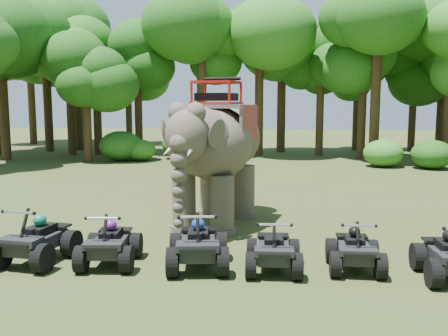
{
  "coord_description": "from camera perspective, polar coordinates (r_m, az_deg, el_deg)",
  "views": [
    {
      "loc": [
        1.5,
        -11.94,
        3.67
      ],
      "look_at": [
        0.0,
        1.2,
        1.9
      ],
      "focal_mm": 40.0,
      "sensor_mm": 36.0,
      "label": 1
    }
  ],
  "objects": [
    {
      "name": "elephant",
      "position": [
        14.83,
        -0.95,
        1.88
      ],
      "size": [
        3.31,
        5.56,
        4.37
      ],
      "primitive_type": null,
      "rotation": [
        0.0,
        0.0,
        -0.21
      ],
      "color": "#4E4239",
      "rests_on": "ground"
    },
    {
      "name": "tree_39",
      "position": [
        33.31,
        15.54,
        7.62
      ],
      "size": [
        5.36,
        5.36,
        7.66
      ],
      "primitive_type": null,
      "color": "#195114",
      "rests_on": "ground"
    },
    {
      "name": "tree_33",
      "position": [
        39.13,
        -19.62,
        9.51
      ],
      "size": [
        7.37,
        7.37,
        10.53
      ],
      "primitive_type": null,
      "color": "#195114",
      "rests_on": "ground"
    },
    {
      "name": "tree_2",
      "position": [
        31.71,
        16.98,
        9.4
      ],
      "size": [
        6.78,
        6.78,
        9.68
      ],
      "primitive_type": null,
      "color": "#195114",
      "rests_on": "ground"
    },
    {
      "name": "tree_42",
      "position": [
        40.64,
        23.57,
        7.45
      ],
      "size": [
        5.61,
        5.61,
        8.01
      ],
      "primitive_type": null,
      "color": "#195114",
      "rests_on": "ground"
    },
    {
      "name": "tree_32",
      "position": [
        39.47,
        -16.41,
        9.35
      ],
      "size": [
        7.11,
        7.11,
        10.15
      ],
      "primitive_type": null,
      "color": "#195114",
      "rests_on": "ground"
    },
    {
      "name": "tree_30",
      "position": [
        35.9,
        -9.78,
        7.93
      ],
      "size": [
        5.51,
        5.51,
        7.87
      ],
      "primitive_type": null,
      "color": "#195114",
      "rests_on": "ground"
    },
    {
      "name": "tree_45",
      "position": [
        43.25,
        -10.86,
        7.74
      ],
      "size": [
        5.41,
        5.41,
        7.73
      ],
      "primitive_type": null,
      "color": "#195114",
      "rests_on": "ground"
    },
    {
      "name": "tree_29",
      "position": [
        31.39,
        -15.42,
        6.85
      ],
      "size": [
        4.76,
        4.76,
        6.8
      ],
      "primitive_type": null,
      "color": "#195114",
      "rests_on": "ground"
    },
    {
      "name": "tree_37",
      "position": [
        40.03,
        20.8,
        7.36
      ],
      "size": [
        5.37,
        5.37,
        7.67
      ],
      "primitive_type": null,
      "color": "#195114",
      "rests_on": "ground"
    },
    {
      "name": "atv_4",
      "position": [
        11.35,
        14.75,
        -8.42
      ],
      "size": [
        1.15,
        1.58,
        1.16
      ],
      "primitive_type": null,
      "rotation": [
        0.0,
        0.0,
        -0.01
      ],
      "color": "black",
      "rests_on": "ground"
    },
    {
      "name": "atv_0",
      "position": [
        12.23,
        -20.66,
        -7.05
      ],
      "size": [
        1.55,
        1.97,
        1.35
      ],
      "primitive_type": null,
      "rotation": [
        0.0,
        0.0,
        -0.13
      ],
      "color": "black",
      "rests_on": "ground"
    },
    {
      "name": "tree_28",
      "position": [
        34.4,
        -23.94,
        8.32
      ],
      "size": [
        6.28,
        6.28,
        8.97
      ],
      "primitive_type": null,
      "color": "#195114",
      "rests_on": "ground"
    },
    {
      "name": "tree_34",
      "position": [
        38.94,
        14.95,
        7.48
      ],
      "size": [
        5.25,
        5.25,
        7.5
      ],
      "primitive_type": null,
      "color": "#195114",
      "rests_on": "ground"
    },
    {
      "name": "tree_44",
      "position": [
        35.91,
        -17.19,
        8.0
      ],
      "size": [
        5.77,
        5.77,
        8.24
      ],
      "primitive_type": null,
      "color": "#195114",
      "rests_on": "ground"
    },
    {
      "name": "tree_0",
      "position": [
        34.29,
        4.05,
        9.25
      ],
      "size": [
        6.52,
        6.52,
        9.32
      ],
      "primitive_type": null,
      "color": "#195114",
      "rests_on": "ground"
    },
    {
      "name": "atv_1",
      "position": [
        11.62,
        -12.95,
        -7.79
      ],
      "size": [
        1.38,
        1.79,
        1.24
      ],
      "primitive_type": null,
      "rotation": [
        0.0,
        0.0,
        0.1
      ],
      "color": "black",
      "rests_on": "ground"
    },
    {
      "name": "tree_31",
      "position": [
        33.03,
        -2.62,
        9.57
      ],
      "size": [
        6.72,
        6.72,
        9.61
      ],
      "primitive_type": null,
      "color": "#195114",
      "rests_on": "ground"
    },
    {
      "name": "tree_38",
      "position": [
        35.8,
        -14.36,
        8.54
      ],
      "size": [
        6.15,
        6.15,
        8.79
      ],
      "primitive_type": null,
      "color": "#195114",
      "rests_on": "ground"
    },
    {
      "name": "atv_3",
      "position": [
        10.98,
        5.69,
        -8.64
      ],
      "size": [
        1.24,
        1.66,
        1.2
      ],
      "primitive_type": null,
      "rotation": [
        0.0,
        0.0,
        0.04
      ],
      "color": "black",
      "rests_on": "ground"
    },
    {
      "name": "tree_36",
      "position": [
        46.42,
        -21.21,
        9.0
      ],
      "size": [
        7.29,
        7.29,
        10.41
      ],
      "primitive_type": null,
      "color": "#195114",
      "rests_on": "ground"
    },
    {
      "name": "atv_2",
      "position": [
        11.13,
        -2.99,
        -8.04
      ],
      "size": [
        1.57,
        1.98,
        1.33
      ],
      "primitive_type": null,
      "rotation": [
        0.0,
        0.0,
        0.15
      ],
      "color": "black",
      "rests_on": "ground"
    },
    {
      "name": "tree_43",
      "position": [
        36.88,
        6.61,
        10.02
      ],
      "size": [
        7.36,
        7.36,
        10.51
      ],
      "primitive_type": null,
      "color": "#195114",
      "rests_on": "ground"
    },
    {
      "name": "tree_1",
      "position": [
        34.81,
        10.93,
        7.42
      ],
      "size": [
        5.09,
        5.09,
        7.27
      ],
      "primitive_type": null,
      "color": "#195114",
      "rests_on": "ground"
    },
    {
      "name": "ground",
      "position": [
        12.58,
        -0.63,
        -9.34
      ],
      "size": [
        110.0,
        110.0,
        0.0
      ],
      "primitive_type": "plane",
      "color": "#47381E",
      "rests_on": "ground"
    }
  ]
}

